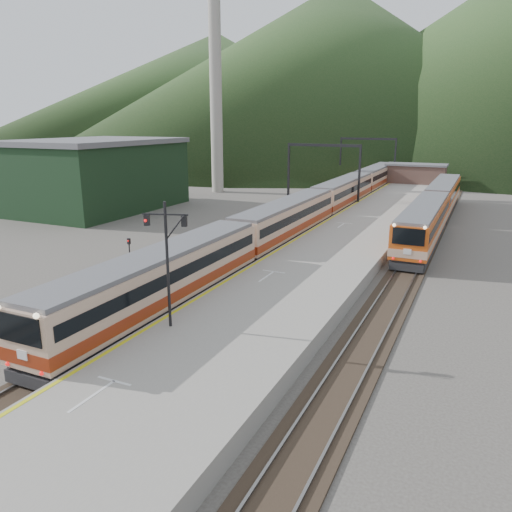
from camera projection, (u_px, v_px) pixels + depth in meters
The scene contains 17 objects.
track_main at pixel (304, 231), 49.88m from camera, with size 2.60×200.00×0.23m.
track_far at pixel (258, 227), 51.90m from camera, with size 2.60×200.00×0.23m.
track_second at pixel (424, 243), 45.23m from camera, with size 2.60×200.00×0.23m.
platform at pixel (354, 236), 45.75m from camera, with size 8.00×100.00×1.00m, color gray.
gantry_near at pixel (323, 163), 62.72m from camera, with size 9.55×0.25×8.00m.
gantry_far at pixel (367, 152), 84.62m from camera, with size 9.55×0.25×8.00m.
warehouse at pixel (97, 174), 61.83m from camera, with size 14.50×20.50×8.60m.
smokestack at pixel (216, 91), 74.12m from camera, with size 1.80×1.80×30.00m, color #9E998E.
station_shed at pixel (416, 173), 80.25m from camera, with size 9.40×4.40×3.10m.
hill_a at pixel (338, 68), 189.61m from camera, with size 180.00×180.00×60.00m, color #20421C.
hill_d at pixel (218, 88), 266.41m from camera, with size 200.00×200.00×55.00m, color #20421C.
main_train at pixel (320, 205), 53.77m from camera, with size 2.82×77.38×3.44m.
second_train at pixel (435, 209), 51.87m from camera, with size 2.73×37.27×3.34m.
signal_mast at pixel (167, 251), 23.56m from camera, with size 2.12×0.77×6.17m.
short_signal_b at pixel (239, 229), 44.39m from camera, with size 0.25×0.21×2.27m.
short_signal_c at pixel (129, 249), 37.43m from camera, with size 0.22×0.16×2.27m.
worker at pixel (52, 326), 24.77m from camera, with size 0.68×0.45×1.87m, color #232333.
Camera 1 is at (16.10, -6.29, 10.77)m, focal length 35.00 mm.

